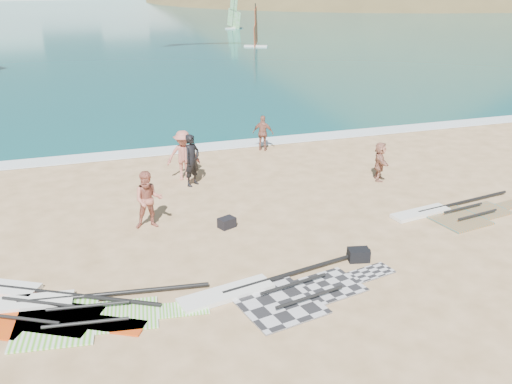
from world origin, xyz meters
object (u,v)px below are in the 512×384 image
object	(u,v)px
rig_red	(23,302)
beachgoer_left	(148,200)
gear_bag_far	(359,255)
beachgoer_right	(380,161)
rig_grey	(276,291)
beachgoer_mid	(183,155)
beachgoer_back	(263,133)
person_wetsuit	(192,160)
rig_green	(69,310)
rig_orange	(452,213)
gear_bag_near	(227,223)

from	to	relation	value
rig_red	beachgoer_left	size ratio (longest dim) A/B	2.78
gear_bag_far	beachgoer_right	xyz separation A→B (m)	(3.74, 5.57, 0.58)
rig_grey	beachgoer_mid	size ratio (longest dim) A/B	3.05
beachgoer_mid	beachgoer_back	distance (m)	4.83
person_wetsuit	beachgoer_back	bearing A→B (deg)	2.82
person_wetsuit	beachgoer_back	size ratio (longest dim) A/B	1.24
rig_red	beachgoer_back	xyz separation A→B (m)	(9.47, 10.05, 0.74)
rig_grey	rig_green	bearing A→B (deg)	160.13
rig_grey	beachgoer_back	xyz separation A→B (m)	(3.49, 11.44, 0.74)
rig_orange	beachgoer_left	bearing A→B (deg)	158.73
beachgoer_right	rig_orange	bearing A→B (deg)	-149.02
rig_grey	rig_orange	xyz separation A→B (m)	(7.18, 2.83, -0.00)
beachgoer_mid	beachgoer_back	xyz separation A→B (m)	(4.06, 2.61, -0.17)
rig_red	beachgoer_mid	size ratio (longest dim) A/B	2.66
gear_bag_near	beachgoer_left	world-z (taller)	beachgoer_left
gear_bag_far	beachgoer_mid	size ratio (longest dim) A/B	0.30
person_wetsuit	beachgoer_mid	xyz separation A→B (m)	(-0.18, 0.72, -0.01)
rig_orange	gear_bag_far	distance (m)	4.84
rig_red	beachgoer_mid	xyz separation A→B (m)	(5.42, 7.44, 0.91)
rig_grey	gear_bag_near	xyz separation A→B (m)	(-0.16, 4.11, 0.11)
rig_red	gear_bag_far	world-z (taller)	gear_bag_far
rig_orange	beachgoer_mid	world-z (taller)	beachgoer_mid
rig_orange	beachgoer_back	xyz separation A→B (m)	(-3.69, 8.60, 0.74)
beachgoer_left	beachgoer_back	world-z (taller)	beachgoer_left
rig_red	beachgoer_mid	world-z (taller)	beachgoer_mid
rig_orange	beachgoer_right	bearing A→B (deg)	91.46
gear_bag_near	beachgoer_right	bearing A→B (deg)	19.57
rig_grey	beachgoer_left	distance (m)	5.51
rig_grey	beachgoer_left	xyz separation A→B (m)	(-2.44, 4.86, 0.87)
gear_bag_near	beachgoer_left	bearing A→B (deg)	161.69
rig_grey	beachgoer_back	distance (m)	11.98
rig_grey	beachgoer_right	world-z (taller)	beachgoer_right
beachgoer_left	beachgoer_right	size ratio (longest dim) A/B	1.23
rig_orange	gear_bag_near	world-z (taller)	gear_bag_near
beachgoer_back	beachgoer_right	size ratio (longest dim) A/B	1.05
rig_orange	gear_bag_far	xyz separation A→B (m)	(-4.44, -1.94, 0.12)
beachgoer_mid	rig_orange	bearing A→B (deg)	-29.28
beachgoer_right	rig_green	bearing A→B (deg)	136.93
rig_orange	person_wetsuit	distance (m)	9.26
beachgoer_left	gear_bag_near	bearing A→B (deg)	-11.72
beachgoer_mid	beachgoer_right	size ratio (longest dim) A/B	1.28
gear_bag_near	gear_bag_far	size ratio (longest dim) A/B	0.87
rig_orange	person_wetsuit	xyz separation A→B (m)	(-7.56, 5.28, 0.93)
rig_green	rig_orange	size ratio (longest dim) A/B	1.13
gear_bag_far	beachgoer_mid	world-z (taller)	beachgoer_mid
gear_bag_far	person_wetsuit	xyz separation A→B (m)	(-3.12, 7.21, 0.80)
gear_bag_far	beachgoer_right	bearing A→B (deg)	56.12
rig_green	rig_red	bearing A→B (deg)	153.57
gear_bag_near	beachgoer_left	xyz separation A→B (m)	(-2.28, 0.75, 0.76)
beachgoer_left	beachgoer_back	bearing A→B (deg)	54.55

